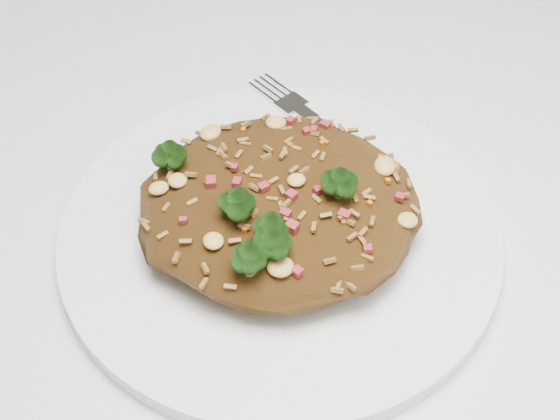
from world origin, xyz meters
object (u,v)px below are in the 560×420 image
object	(u,v)px
plate	(280,232)
fork	(334,134)
fried_rice	(279,199)
dining_table	(394,282)

from	to	relation	value
plate	fork	xyz separation A→B (m)	(0.05, 0.09, 0.01)
fried_rice	plate	bearing A→B (deg)	60.13
plate	fried_rice	world-z (taller)	fried_rice
fried_rice	fork	xyz separation A→B (m)	(0.05, 0.09, -0.03)
dining_table	plate	size ratio (longest dim) A/B	4.04
fork	plate	bearing A→B (deg)	-66.04
dining_table	fried_rice	xyz separation A→B (m)	(-0.09, -0.03, 0.13)
dining_table	fork	xyz separation A→B (m)	(-0.05, 0.06, 0.11)
fork	fried_rice	bearing A→B (deg)	-66.07
dining_table	plate	distance (m)	0.14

